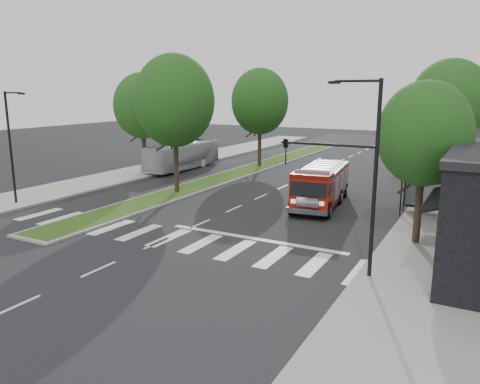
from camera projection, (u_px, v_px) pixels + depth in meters
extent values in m
plane|color=black|center=(200.00, 224.00, 27.01)|extent=(140.00, 140.00, 0.00)
cube|color=gray|center=(451.00, 210.00, 29.77)|extent=(5.00, 80.00, 0.15)
cube|color=gray|center=(127.00, 175.00, 42.32)|extent=(5.00, 80.00, 0.15)
cube|color=gray|center=(250.00, 169.00, 45.25)|extent=(3.00, 50.00, 0.14)
cube|color=#274A15|center=(250.00, 169.00, 45.23)|extent=(2.60, 49.50, 0.02)
cylinder|color=black|center=(401.00, 196.00, 28.54)|extent=(0.08, 0.08, 2.50)
cylinder|color=black|center=(451.00, 201.00, 27.24)|extent=(0.08, 0.08, 2.50)
cylinder|color=black|center=(404.00, 192.00, 29.57)|extent=(0.08, 0.08, 2.50)
cylinder|color=black|center=(453.00, 197.00, 28.27)|extent=(0.08, 0.08, 2.50)
cube|color=black|center=(429.00, 175.00, 28.13)|extent=(3.20, 1.60, 0.12)
cube|color=#8C99A5|center=(428.00, 193.00, 29.00)|extent=(2.80, 0.04, 1.80)
cube|color=black|center=(426.00, 207.00, 28.56)|extent=(2.40, 0.40, 0.08)
cylinder|color=black|center=(418.00, 208.00, 22.98)|extent=(0.36, 0.36, 3.74)
ellipsoid|color=black|center=(424.00, 134.00, 22.20)|extent=(4.40, 4.40, 5.06)
cylinder|color=black|center=(443.00, 167.00, 33.22)|extent=(0.36, 0.36, 4.40)
ellipsoid|color=black|center=(449.00, 106.00, 32.31)|extent=(5.60, 5.60, 6.44)
cylinder|color=black|center=(455.00, 154.00, 41.86)|extent=(0.36, 0.36, 3.96)
ellipsoid|color=black|center=(459.00, 110.00, 41.04)|extent=(5.00, 5.00, 5.75)
cylinder|color=black|center=(176.00, 163.00, 34.46)|extent=(0.36, 0.36, 4.62)
ellipsoid|color=black|center=(174.00, 101.00, 33.50)|extent=(5.80, 5.80, 6.67)
cylinder|color=black|center=(260.00, 145.00, 46.51)|extent=(0.36, 0.36, 4.40)
ellipsoid|color=black|center=(260.00, 101.00, 45.60)|extent=(5.60, 5.60, 6.44)
cylinder|color=black|center=(144.00, 150.00, 43.38)|extent=(0.36, 0.36, 4.18)
ellipsoid|color=black|center=(142.00, 106.00, 42.51)|extent=(5.20, 5.20, 5.98)
cylinder|color=black|center=(375.00, 183.00, 18.26)|extent=(0.16, 0.16, 8.00)
cylinder|color=black|center=(357.00, 81.00, 17.85)|extent=(1.80, 0.10, 0.10)
cube|color=black|center=(334.00, 82.00, 18.28)|extent=(0.45, 0.20, 0.12)
cylinder|color=black|center=(327.00, 145.00, 18.90)|extent=(4.00, 0.10, 0.10)
imported|color=black|center=(286.00, 152.00, 19.82)|extent=(0.18, 0.22, 1.10)
cylinder|color=black|center=(11.00, 149.00, 30.76)|extent=(0.16, 0.16, 7.50)
cylinder|color=black|center=(13.00, 93.00, 29.62)|extent=(1.60, 0.10, 0.10)
cube|color=black|center=(21.00, 94.00, 29.26)|extent=(0.45, 0.20, 0.12)
cylinder|color=black|center=(440.00, 134.00, 38.46)|extent=(0.16, 0.16, 8.00)
cylinder|color=black|center=(432.00, 86.00, 38.05)|extent=(1.80, 0.10, 0.10)
cube|color=black|center=(420.00, 87.00, 38.48)|extent=(0.45, 0.20, 0.12)
cube|color=#660D05|center=(321.00, 198.00, 31.28)|extent=(3.32, 8.19, 0.24)
cube|color=#9D1408|center=(324.00, 182.00, 31.76)|extent=(3.09, 6.31, 1.89)
cube|color=#9D1408|center=(311.00, 193.00, 28.40)|extent=(2.56, 1.98, 1.99)
cube|color=#B2B2B7|center=(324.00, 167.00, 31.54)|extent=(3.09, 6.31, 0.11)
cylinder|color=#B2B2B7|center=(312.00, 164.00, 31.81)|extent=(0.79, 5.65, 0.09)
cylinder|color=#B2B2B7|center=(337.00, 165.00, 31.20)|extent=(0.79, 5.65, 0.09)
cube|color=silver|center=(307.00, 211.00, 27.60)|extent=(2.48, 0.63, 0.33)
cube|color=#8C99A5|center=(312.00, 172.00, 28.12)|extent=(2.11, 0.58, 0.17)
cylinder|color=black|center=(292.00, 207.00, 28.73)|extent=(0.46, 1.07, 1.04)
cylinder|color=black|center=(328.00, 210.00, 27.95)|extent=(0.46, 1.07, 1.04)
cylinder|color=black|center=(308.00, 194.00, 32.35)|extent=(0.46, 1.07, 1.04)
cylinder|color=black|center=(339.00, 197.00, 31.57)|extent=(0.46, 1.07, 1.04)
cylinder|color=black|center=(315.00, 188.00, 34.41)|extent=(0.46, 1.07, 1.04)
cylinder|color=black|center=(345.00, 190.00, 33.64)|extent=(0.46, 1.07, 1.04)
imported|color=#B9B9BD|center=(183.00, 155.00, 45.43)|extent=(2.51, 9.99, 2.77)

